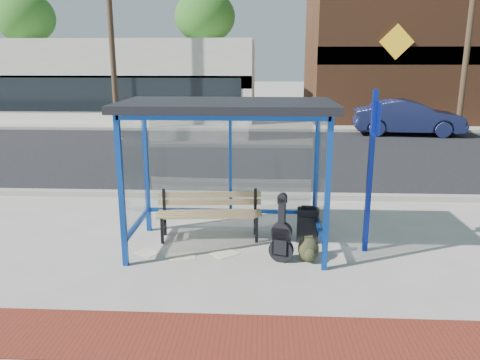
# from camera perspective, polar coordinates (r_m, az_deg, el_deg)

# --- Properties ---
(ground) EXTENTS (120.00, 120.00, 0.00)m
(ground) POSITION_cam_1_polar(r_m,az_deg,el_deg) (7.87, -1.51, -8.26)
(ground) COLOR #B2ADA0
(ground) RESTS_ON ground
(brick_paver_strip) EXTENTS (60.00, 1.00, 0.01)m
(brick_paver_strip) POSITION_cam_1_polar(r_m,az_deg,el_deg) (5.57, -3.66, -18.59)
(brick_paver_strip) COLOR maroon
(brick_paver_strip) RESTS_ON ground
(curb_near) EXTENTS (60.00, 0.25, 0.12)m
(curb_near) POSITION_cam_1_polar(r_m,az_deg,el_deg) (10.58, -0.32, -1.88)
(curb_near) COLOR gray
(curb_near) RESTS_ON ground
(street_asphalt) EXTENTS (60.00, 10.00, 0.00)m
(street_asphalt) POSITION_cam_1_polar(r_m,az_deg,el_deg) (15.55, 0.74, 3.22)
(street_asphalt) COLOR black
(street_asphalt) RESTS_ON ground
(curb_far) EXTENTS (60.00, 0.25, 0.12)m
(curb_far) POSITION_cam_1_polar(r_m,az_deg,el_deg) (20.56, 1.28, 6.16)
(curb_far) COLOR gray
(curb_far) RESTS_ON ground
(far_sidewalk) EXTENTS (60.00, 4.00, 0.01)m
(far_sidewalk) POSITION_cam_1_polar(r_m,az_deg,el_deg) (22.45, 1.42, 6.72)
(far_sidewalk) COLOR #B2ADA0
(far_sidewalk) RESTS_ON ground
(bus_shelter) EXTENTS (3.30, 1.80, 2.42)m
(bus_shelter) POSITION_cam_1_polar(r_m,az_deg,el_deg) (7.39, -1.58, 6.92)
(bus_shelter) COLOR #0E3B9F
(bus_shelter) RESTS_ON ground
(storefront_white) EXTENTS (18.00, 6.04, 4.00)m
(storefront_white) POSITION_cam_1_polar(r_m,az_deg,el_deg) (27.00, -18.26, 11.58)
(storefront_white) COLOR silver
(storefront_white) RESTS_ON ground
(storefront_brown) EXTENTS (10.00, 7.08, 6.40)m
(storefront_brown) POSITION_cam_1_polar(r_m,az_deg,el_deg) (26.78, 19.61, 14.03)
(storefront_brown) COLOR #59331E
(storefront_brown) RESTS_ON ground
(tree_left) EXTENTS (3.60, 3.60, 7.03)m
(tree_left) POSITION_cam_1_polar(r_m,az_deg,el_deg) (32.75, -24.74, 17.47)
(tree_left) COLOR #4C3826
(tree_left) RESTS_ON ground
(tree_mid) EXTENTS (3.60, 3.60, 7.03)m
(tree_mid) POSITION_cam_1_polar(r_m,az_deg,el_deg) (29.55, -4.29, 19.14)
(tree_mid) COLOR #4C3826
(tree_mid) RESTS_ON ground
(tree_right) EXTENTS (3.60, 3.60, 7.03)m
(tree_right) POSITION_cam_1_polar(r_m,az_deg,el_deg) (31.67, 26.31, 17.45)
(tree_right) COLOR #4C3826
(tree_right) RESTS_ON ground
(utility_pole_west) EXTENTS (1.60, 0.24, 8.00)m
(utility_pole_west) POSITION_cam_1_polar(r_m,az_deg,el_deg) (21.68, -15.42, 16.82)
(utility_pole_west) COLOR #4C3826
(utility_pole_west) RESTS_ON ground
(utility_pole_east) EXTENTS (1.60, 0.24, 8.00)m
(utility_pole_east) POSITION_cam_1_polar(r_m,az_deg,el_deg) (22.31, 26.15, 15.82)
(utility_pole_east) COLOR #4C3826
(utility_pole_east) RESTS_ON ground
(bench) EXTENTS (1.84, 0.58, 0.85)m
(bench) POSITION_cam_1_polar(r_m,az_deg,el_deg) (8.16, -3.71, -3.82)
(bench) COLOR black
(bench) RESTS_ON ground
(guitar_bag) EXTENTS (0.39, 0.21, 1.04)m
(guitar_bag) POSITION_cam_1_polar(r_m,az_deg,el_deg) (7.26, 5.07, -7.11)
(guitar_bag) COLOR black
(guitar_bag) RESTS_ON ground
(suitcase) EXTENTS (0.39, 0.27, 0.64)m
(suitcase) POSITION_cam_1_polar(r_m,az_deg,el_deg) (8.12, 8.26, -5.45)
(suitcase) COLOR black
(suitcase) RESTS_ON ground
(backpack) EXTENTS (0.37, 0.35, 0.40)m
(backpack) POSITION_cam_1_polar(r_m,az_deg,el_deg) (7.38, 8.37, -8.42)
(backpack) COLOR #2E2F1A
(backpack) RESTS_ON ground
(sign_post) EXTENTS (0.10, 0.33, 2.61)m
(sign_post) POSITION_cam_1_polar(r_m,az_deg,el_deg) (7.59, 15.70, 1.96)
(sign_post) COLOR navy
(sign_post) RESTS_ON ground
(newspaper_a) EXTENTS (0.45, 0.43, 0.01)m
(newspaper_a) POSITION_cam_1_polar(r_m,az_deg,el_deg) (7.82, -11.28, -8.70)
(newspaper_a) COLOR white
(newspaper_a) RESTS_ON ground
(newspaper_b) EXTENTS (0.49, 0.42, 0.01)m
(newspaper_b) POSITION_cam_1_polar(r_m,az_deg,el_deg) (7.60, -7.11, -9.21)
(newspaper_b) COLOR white
(newspaper_b) RESTS_ON ground
(newspaper_c) EXTENTS (0.50, 0.49, 0.01)m
(newspaper_c) POSITION_cam_1_polar(r_m,az_deg,el_deg) (7.64, -1.87, -8.97)
(newspaper_c) COLOR white
(newspaper_c) RESTS_ON ground
(parked_car) EXTENTS (4.48, 1.89, 1.44)m
(parked_car) POSITION_cam_1_polar(r_m,az_deg,el_deg) (20.61, 19.82, 7.18)
(parked_car) COLOR #191F46
(parked_car) RESTS_ON ground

